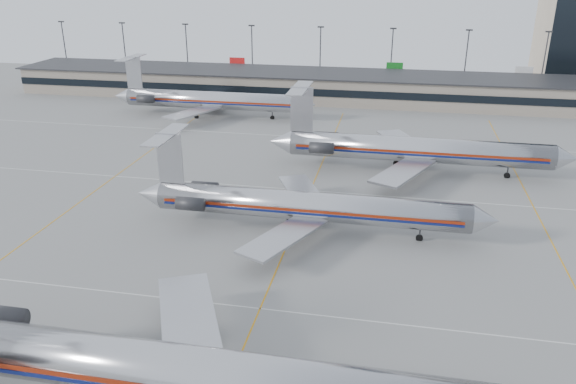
# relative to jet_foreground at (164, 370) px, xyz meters

# --- Properties ---
(ground) EXTENTS (260.00, 260.00, 0.00)m
(ground) POSITION_rel_jet_foreground_xyz_m (3.36, 3.94, -3.78)
(ground) COLOR gray
(ground) RESTS_ON ground
(apron_markings) EXTENTS (160.00, 0.15, 0.02)m
(apron_markings) POSITION_rel_jet_foreground_xyz_m (3.36, 13.94, -3.77)
(apron_markings) COLOR silver
(apron_markings) RESTS_ON ground
(terminal) EXTENTS (162.00, 17.00, 6.25)m
(terminal) POSITION_rel_jet_foreground_xyz_m (3.36, 101.92, -0.62)
(terminal) COLOR gray
(terminal) RESTS_ON ground
(light_mast_row) EXTENTS (163.60, 0.40, 15.28)m
(light_mast_row) POSITION_rel_jet_foreground_xyz_m (3.36, 115.94, 4.80)
(light_mast_row) COLOR #38383D
(light_mast_row) RESTS_ON ground
(jet_foreground) EXTENTS (49.78, 29.31, 13.03)m
(jet_foreground) POSITION_rel_jet_foreground_xyz_m (0.00, 0.00, 0.00)
(jet_foreground) COLOR #BCBCC1
(jet_foreground) RESTS_ON ground
(jet_second_row) EXTENTS (43.41, 25.56, 11.36)m
(jet_second_row) POSITION_rel_jet_foreground_xyz_m (4.36, 31.08, -0.48)
(jet_second_row) COLOR #BCBCC1
(jet_second_row) RESTS_ON ground
(jet_third_row) EXTENTS (46.17, 28.40, 12.62)m
(jet_third_row) POSITION_rel_jet_foreground_xyz_m (17.21, 54.71, -0.12)
(jet_third_row) COLOR #BCBCC1
(jet_third_row) RESTS_ON ground
(jet_back_row) EXTENTS (43.89, 27.00, 12.00)m
(jet_back_row) POSITION_rel_jet_foreground_xyz_m (-24.23, 81.31, -0.30)
(jet_back_row) COLOR #BCBCC1
(jet_back_row) RESTS_ON ground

